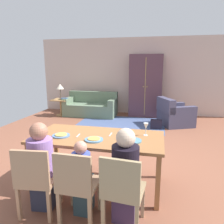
{
  "coord_description": "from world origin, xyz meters",
  "views": [
    {
      "loc": [
        0.94,
        -3.95,
        1.76
      ],
      "look_at": [
        0.04,
        0.04,
        0.85
      ],
      "focal_mm": 34.11,
      "sensor_mm": 36.0,
      "label": 1
    }
  ],
  "objects_px": {
    "person_man": "(43,169)",
    "person_woman": "(126,178)",
    "plate_near_child": "(94,140)",
    "table_lamp": "(60,87)",
    "dining_table": "(98,141)",
    "plate_near_woman": "(132,141)",
    "dining_chair_woman": "(122,189)",
    "book_lower": "(65,99)",
    "dining_chair_man": "(36,178)",
    "dining_chair_child": "(77,183)",
    "person_child": "(83,180)",
    "wine_glass": "(146,127)",
    "side_table": "(61,105)",
    "book_upper": "(64,98)",
    "armchair": "(174,115)",
    "couch": "(91,107)",
    "plate_near_man": "(61,136)",
    "armoire": "(146,86)",
    "handbag": "(156,124)"
  },
  "relations": [
    {
      "from": "person_man",
      "to": "person_woman",
      "type": "xyz_separation_m",
      "value": [
        1.03,
        0.0,
        0.0
      ]
    },
    {
      "from": "plate_near_child",
      "to": "table_lamp",
      "type": "bearing_deg",
      "value": 121.25
    },
    {
      "from": "dining_table",
      "to": "person_man",
      "type": "xyz_separation_m",
      "value": [
        -0.52,
        -0.64,
        -0.18
      ]
    },
    {
      "from": "plate_near_woman",
      "to": "dining_chair_woman",
      "type": "relative_size",
      "value": 0.29
    },
    {
      "from": "dining_chair_woman",
      "to": "book_lower",
      "type": "distance_m",
      "value": 5.63
    },
    {
      "from": "person_man",
      "to": "book_lower",
      "type": "distance_m",
      "value": 5.01
    },
    {
      "from": "book_lower",
      "to": "dining_chair_man",
      "type": "bearing_deg",
      "value": -68.62
    },
    {
      "from": "plate_near_child",
      "to": "dining_chair_child",
      "type": "distance_m",
      "value": 0.69
    },
    {
      "from": "dining_chair_child",
      "to": "person_woman",
      "type": "height_order",
      "value": "person_woman"
    },
    {
      "from": "plate_near_woman",
      "to": "person_man",
      "type": "height_order",
      "value": "person_man"
    },
    {
      "from": "dining_chair_woman",
      "to": "book_lower",
      "type": "relative_size",
      "value": 3.95
    },
    {
      "from": "person_woman",
      "to": "person_child",
      "type": "bearing_deg",
      "value": -179.44
    },
    {
      "from": "dining_chair_child",
      "to": "person_woman",
      "type": "bearing_deg",
      "value": 18.76
    },
    {
      "from": "plate_near_child",
      "to": "dining_chair_man",
      "type": "bearing_deg",
      "value": -128.44
    },
    {
      "from": "wine_glass",
      "to": "person_child",
      "type": "height_order",
      "value": "wine_glass"
    },
    {
      "from": "book_lower",
      "to": "side_table",
      "type": "bearing_deg",
      "value": -172.48
    },
    {
      "from": "person_man",
      "to": "side_table",
      "type": "distance_m",
      "value": 5.05
    },
    {
      "from": "plate_near_woman",
      "to": "side_table",
      "type": "relative_size",
      "value": 0.43
    },
    {
      "from": "person_man",
      "to": "dining_chair_child",
      "type": "bearing_deg",
      "value": -18.79
    },
    {
      "from": "book_upper",
      "to": "armchair",
      "type": "bearing_deg",
      "value": -5.99
    },
    {
      "from": "wine_glass",
      "to": "table_lamp",
      "type": "height_order",
      "value": "table_lamp"
    },
    {
      "from": "armchair",
      "to": "side_table",
      "type": "distance_m",
      "value": 3.84
    },
    {
      "from": "couch",
      "to": "table_lamp",
      "type": "height_order",
      "value": "table_lamp"
    },
    {
      "from": "armchair",
      "to": "couch",
      "type": "bearing_deg",
      "value": 166.32
    },
    {
      "from": "dining_chair_woman",
      "to": "table_lamp",
      "type": "bearing_deg",
      "value": 122.29
    },
    {
      "from": "book_upper",
      "to": "dining_table",
      "type": "bearing_deg",
      "value": -59.08
    },
    {
      "from": "dining_chair_woman",
      "to": "table_lamp",
      "type": "distance_m",
      "value": 5.71
    },
    {
      "from": "dining_chair_woman",
      "to": "side_table",
      "type": "height_order",
      "value": "dining_chair_woman"
    },
    {
      "from": "dining_chair_man",
      "to": "person_woman",
      "type": "xyz_separation_m",
      "value": [
        1.02,
        0.17,
        0.02
      ]
    },
    {
      "from": "dining_table",
      "to": "table_lamp",
      "type": "bearing_deg",
      "value": 122.38
    },
    {
      "from": "plate_near_man",
      "to": "wine_glass",
      "type": "bearing_deg",
      "value": 14.25
    },
    {
      "from": "dining_table",
      "to": "armoire",
      "type": "relative_size",
      "value": 0.89
    },
    {
      "from": "couch",
      "to": "book_upper",
      "type": "relative_size",
      "value": 8.13
    },
    {
      "from": "plate_near_man",
      "to": "couch",
      "type": "xyz_separation_m",
      "value": [
        -1.0,
        4.37,
        -0.47
      ]
    },
    {
      "from": "dining_chair_woman",
      "to": "side_table",
      "type": "relative_size",
      "value": 1.5
    },
    {
      "from": "plate_near_child",
      "to": "table_lamp",
      "type": "height_order",
      "value": "table_lamp"
    },
    {
      "from": "dining_table",
      "to": "book_lower",
      "type": "distance_m",
      "value": 4.67
    },
    {
      "from": "dining_chair_man",
      "to": "person_child",
      "type": "distance_m",
      "value": 0.53
    },
    {
      "from": "person_child",
      "to": "dining_chair_woman",
      "type": "bearing_deg",
      "value": -18.62
    },
    {
      "from": "person_woman",
      "to": "couch",
      "type": "bearing_deg",
      "value": 112.49
    },
    {
      "from": "couch",
      "to": "handbag",
      "type": "xyz_separation_m",
      "value": [
        2.3,
        -1.16,
        -0.17
      ]
    },
    {
      "from": "plate_near_man",
      "to": "book_lower",
      "type": "bearing_deg",
      "value": 114.46
    },
    {
      "from": "person_child",
      "to": "couch",
      "type": "xyz_separation_m",
      "value": [
        -1.51,
        4.89,
        -0.13
      ]
    },
    {
      "from": "book_upper",
      "to": "handbag",
      "type": "xyz_separation_m",
      "value": [
        3.15,
        -0.86,
        -0.49
      ]
    },
    {
      "from": "plate_near_child",
      "to": "armoire",
      "type": "xyz_separation_m",
      "value": [
        0.36,
        4.78,
        0.28
      ]
    },
    {
      "from": "plate_near_child",
      "to": "wine_glass",
      "type": "bearing_deg",
      "value": 28.26
    },
    {
      "from": "dining_chair_woman",
      "to": "table_lamp",
      "type": "relative_size",
      "value": 1.61
    },
    {
      "from": "handbag",
      "to": "wine_glass",
      "type": "bearing_deg",
      "value": -92.3
    },
    {
      "from": "wine_glass",
      "to": "dining_chair_woman",
      "type": "distance_m",
      "value": 1.08
    },
    {
      "from": "side_table",
      "to": "handbag",
      "type": "height_order",
      "value": "side_table"
    }
  ]
}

